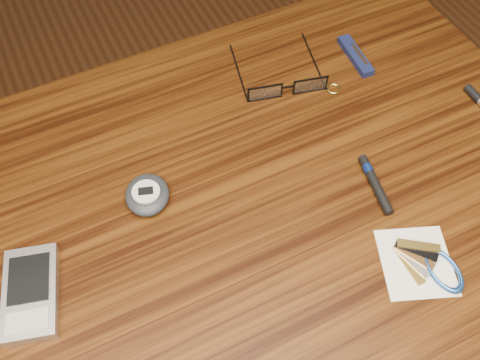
{
  "coord_description": "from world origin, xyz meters",
  "views": [
    {
      "loc": [
        -0.15,
        -0.32,
        1.36
      ],
      "look_at": [
        0.02,
        0.04,
        0.76
      ],
      "focal_mm": 40.0,
      "sensor_mm": 36.0,
      "label": 1
    }
  ],
  "objects_px": {
    "desk": "(238,251)",
    "pedometer": "(147,195)",
    "eyeglasses": "(286,86)",
    "pda_phone": "(30,293)",
    "notepad_keys": "(429,265)",
    "pocket_knife": "(356,56)"
  },
  "relations": [
    {
      "from": "notepad_keys",
      "to": "pocket_knife",
      "type": "bearing_deg",
      "value": 71.13
    },
    {
      "from": "desk",
      "to": "pedometer",
      "type": "bearing_deg",
      "value": 141.82
    },
    {
      "from": "desk",
      "to": "pedometer",
      "type": "height_order",
      "value": "pedometer"
    },
    {
      "from": "desk",
      "to": "notepad_keys",
      "type": "distance_m",
      "value": 0.27
    },
    {
      "from": "desk",
      "to": "pda_phone",
      "type": "height_order",
      "value": "pda_phone"
    },
    {
      "from": "pedometer",
      "to": "desk",
      "type": "bearing_deg",
      "value": -38.18
    },
    {
      "from": "eyeglasses",
      "to": "pedometer",
      "type": "distance_m",
      "value": 0.28
    },
    {
      "from": "eyeglasses",
      "to": "pedometer",
      "type": "relative_size",
      "value": 1.89
    },
    {
      "from": "desk",
      "to": "pedometer",
      "type": "relative_size",
      "value": 12.08
    },
    {
      "from": "eyeglasses",
      "to": "pocket_knife",
      "type": "height_order",
      "value": "eyeglasses"
    },
    {
      "from": "desk",
      "to": "pocket_knife",
      "type": "xyz_separation_m",
      "value": [
        0.3,
        0.18,
        0.11
      ]
    },
    {
      "from": "pedometer",
      "to": "pda_phone",
      "type": "bearing_deg",
      "value": -158.91
    },
    {
      "from": "notepad_keys",
      "to": "eyeglasses",
      "type": "bearing_deg",
      "value": 92.85
    },
    {
      "from": "eyeglasses",
      "to": "notepad_keys",
      "type": "distance_m",
      "value": 0.34
    },
    {
      "from": "pda_phone",
      "to": "notepad_keys",
      "type": "height_order",
      "value": "pda_phone"
    },
    {
      "from": "pda_phone",
      "to": "pocket_knife",
      "type": "xyz_separation_m",
      "value": [
        0.57,
        0.17,
        -0.0
      ]
    },
    {
      "from": "pda_phone",
      "to": "pedometer",
      "type": "xyz_separation_m",
      "value": [
        0.17,
        0.07,
        0.0
      ]
    },
    {
      "from": "desk",
      "to": "notepad_keys",
      "type": "relative_size",
      "value": 8.18
    },
    {
      "from": "eyeglasses",
      "to": "notepad_keys",
      "type": "relative_size",
      "value": 1.28
    },
    {
      "from": "eyeglasses",
      "to": "pocket_knife",
      "type": "xyz_separation_m",
      "value": [
        0.14,
        0.02,
        -0.01
      ]
    },
    {
      "from": "pda_phone",
      "to": "notepad_keys",
      "type": "xyz_separation_m",
      "value": [
        0.45,
        -0.18,
        -0.0
      ]
    },
    {
      "from": "pedometer",
      "to": "eyeglasses",
      "type": "bearing_deg",
      "value": 19.34
    }
  ]
}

